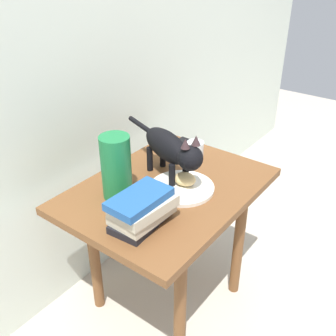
{
  "coord_description": "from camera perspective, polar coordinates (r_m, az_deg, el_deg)",
  "views": [
    {
      "loc": [
        -0.99,
        -0.75,
        1.37
      ],
      "look_at": [
        0.0,
        0.0,
        0.66
      ],
      "focal_mm": 42.32,
      "sensor_mm": 36.0,
      "label": 1
    }
  ],
  "objects": [
    {
      "name": "plate",
      "position": [
        1.46,
        2.03,
        -2.85
      ],
      "size": [
        0.24,
        0.24,
        0.01
      ],
      "primitive_type": "cylinder",
      "color": "silver",
      "rests_on": "side_table"
    },
    {
      "name": "back_panel",
      "position": [
        1.54,
        -12.72,
        19.11
      ],
      "size": [
        4.0,
        0.04,
        2.2
      ],
      "primitive_type": "cube",
      "color": "silver",
      "rests_on": "ground"
    },
    {
      "name": "candle_jar",
      "position": [
        1.64,
        3.91,
        2.25
      ],
      "size": [
        0.07,
        0.07,
        0.08
      ],
      "color": "silver",
      "rests_on": "side_table"
    },
    {
      "name": "side_table",
      "position": [
        1.52,
        0.0,
        -5.43
      ],
      "size": [
        0.76,
        0.57,
        0.58
      ],
      "color": "brown",
      "rests_on": "ground"
    },
    {
      "name": "cat",
      "position": [
        1.45,
        0.4,
        2.82
      ],
      "size": [
        0.2,
        0.46,
        0.23
      ],
      "color": "black",
      "rests_on": "side_table"
    },
    {
      "name": "ground_plane",
      "position": [
        1.85,
        0.0,
        -17.93
      ],
      "size": [
        6.0,
        6.0,
        0.0
      ],
      "primitive_type": "plane",
      "color": "#B2A899"
    },
    {
      "name": "book_stack",
      "position": [
        1.25,
        -3.83,
        -5.97
      ],
      "size": [
        0.22,
        0.15,
        0.12
      ],
      "color": "black",
      "rests_on": "side_table"
    },
    {
      "name": "tv_remote",
      "position": [
        1.75,
        1.18,
        3.27
      ],
      "size": [
        0.15,
        0.05,
        0.02
      ],
      "primitive_type": "cube",
      "rotation": [
        0.0,
        0.0,
        -0.03
      ],
      "color": "black",
      "rests_on": "side_table"
    },
    {
      "name": "green_vase",
      "position": [
        1.38,
        -7.47,
        0.11
      ],
      "size": [
        0.11,
        0.11,
        0.23
      ],
      "primitive_type": "cylinder",
      "color": "#196B38",
      "rests_on": "side_table"
    },
    {
      "name": "bread_roll",
      "position": [
        1.45,
        2.46,
        -1.61
      ],
      "size": [
        0.08,
        0.1,
        0.05
      ],
      "primitive_type": "ellipsoid",
      "rotation": [
        0.0,
        0.0,
        1.91
      ],
      "color": "#E0BC7A",
      "rests_on": "plate"
    }
  ]
}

